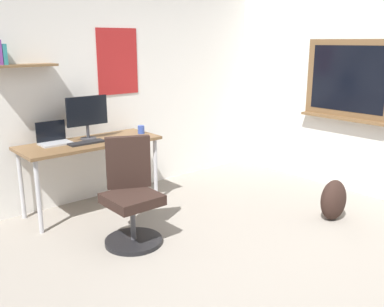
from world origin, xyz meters
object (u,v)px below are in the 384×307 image
Objects in this scene: desk at (90,149)px; monitor_primary at (87,114)px; computer_mouse at (110,138)px; keyboard at (87,143)px; office_chair at (131,199)px; backpack at (333,200)px; laptop at (54,138)px; coffee_mug at (141,130)px.

desk is 3.16× the size of monitor_primary.
monitor_primary is 4.46× the size of computer_mouse.
monitor_primary is 0.33m from keyboard.
desk is 0.14m from keyboard.
desk is 0.97m from office_chair.
monitor_primary is 1.10× the size of backpack.
office_chair is at bearing -91.32° from keyboard.
laptop reaches higher than computer_mouse.
coffee_mug is (0.63, -0.02, 0.13)m from desk.
backpack is at bearing -48.91° from monitor_primary.
laptop reaches higher than office_chair.
computer_mouse is 2.41m from backpack.
desk is at bearing -111.39° from monitor_primary.
office_chair reaches higher than computer_mouse.
laptop is 0.58m from computer_mouse.
backpack is at bearing -26.77° from office_chair.
monitor_primary is at bearing 131.09° from backpack.
desk is 0.38m from laptop.
keyboard is at bearing -123.43° from monitor_primary.
coffee_mug is at bearing 51.36° from office_chair.
office_chair is 10.33× the size of coffee_mug.
office_chair is 2.25× the size of backpack.
laptop is 0.43m from monitor_primary.
monitor_primary reaches higher than laptop.
office_chair is 2.57× the size of keyboard.
laptop is 0.73× the size of backpack.
coffee_mug reaches higher than keyboard.
backpack is (1.10, -1.83, -0.59)m from coffee_mug.
office_chair is 2.05m from backpack.
desk is at bearing 177.92° from coffee_mug.
computer_mouse is at bearing 130.63° from backpack.
monitor_primary is (0.04, 0.09, 0.35)m from desk.
computer_mouse is 0.43m from coffee_mug.
desk is 3.47× the size of backpack.
office_chair reaches higher than keyboard.
desk is 0.24m from computer_mouse.
desk reaches higher than backpack.
laptop is (-0.33, 0.14, 0.13)m from desk.
coffee_mug is (0.43, 0.05, 0.03)m from computer_mouse.
laptop is (-0.24, 1.07, 0.40)m from office_chair.
coffee_mug is (0.71, 0.05, 0.04)m from keyboard.
monitor_primary is at bearing 82.78° from office_chair.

